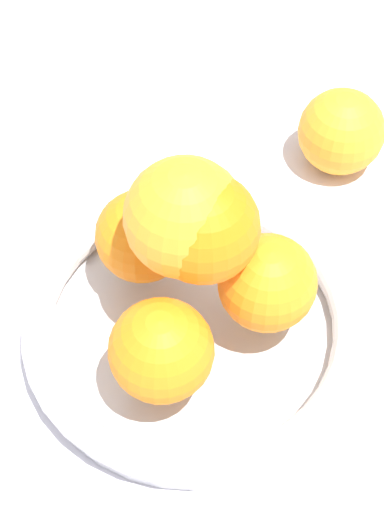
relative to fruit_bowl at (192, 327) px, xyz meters
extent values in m
plane|color=silver|center=(0.00, 0.00, -0.02)|extent=(4.00, 4.00, 0.00)
cylinder|color=silver|center=(0.00, 0.00, -0.01)|extent=(0.23, 0.23, 0.01)
torus|color=silver|center=(0.00, 0.00, 0.01)|extent=(0.24, 0.24, 0.02)
sphere|color=orange|center=(0.05, 0.02, 0.05)|extent=(0.07, 0.07, 0.07)
sphere|color=orange|center=(-0.05, 0.03, 0.05)|extent=(0.07, 0.07, 0.07)
sphere|color=orange|center=(0.00, -0.05, 0.05)|extent=(0.07, 0.07, 0.07)
sphere|color=orange|center=(-0.01, 0.01, 0.11)|extent=(0.08, 0.08, 0.08)
sphere|color=orange|center=(0.01, 0.01, 0.11)|extent=(0.07, 0.07, 0.07)
sphere|color=orange|center=(0.05, 0.21, 0.02)|extent=(0.07, 0.07, 0.07)
camera|label=1|loc=(0.12, -0.31, 0.52)|focal=60.00mm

